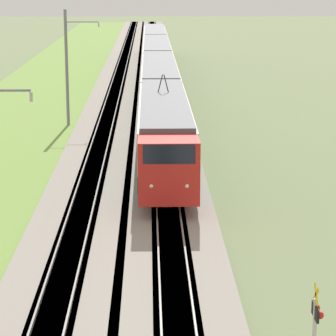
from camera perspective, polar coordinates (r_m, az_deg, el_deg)
The scene contains 8 objects.
ballast_main at distance 68.25m, azimuth -4.07°, elevation 4.51°, with size 240.00×4.40×0.30m.
ballast_adjacent at distance 68.19m, azimuth -0.65°, elevation 4.53°, with size 240.00×4.40×0.30m.
track_main at distance 68.25m, azimuth -4.07°, elevation 4.52°, with size 240.00×1.57×0.45m.
track_adjacent at distance 68.18m, azimuth -0.65°, elevation 4.54°, with size 240.00×1.57×0.45m.
grass_verge at distance 68.73m, azimuth -8.59°, elevation 4.38°, with size 240.00×13.83×0.12m.
passenger_train at distance 75.16m, azimuth -0.73°, elevation 7.17°, with size 81.15×2.89×5.22m.
crossing_signal_far at distance 21.06m, azimuth 10.49°, elevation -11.66°, with size 0.70×0.23×3.46m.
catenary_mast_mid at distance 59.11m, azimuth -7.22°, elevation 7.20°, with size 0.22×2.56×8.59m.
Camera 1 is at (-17.30, -3.17, 11.07)m, focal length 85.00 mm.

